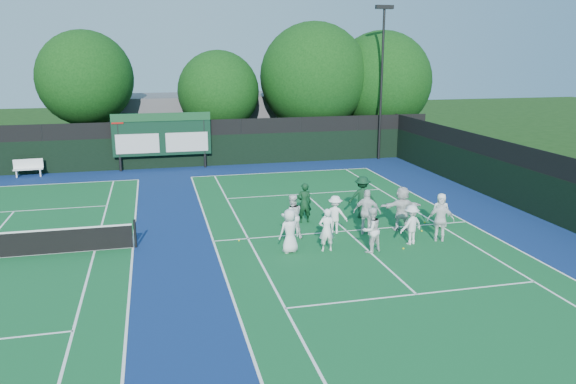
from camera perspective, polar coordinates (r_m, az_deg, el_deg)
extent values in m
plane|color=#13340E|center=(22.41, 6.81, -4.75)|extent=(120.00, 120.00, 0.00)
cube|color=navy|center=(22.10, -8.93, -5.08)|extent=(34.00, 32.00, 0.01)
cube|color=#12592A|center=(23.30, 5.96, -3.96)|extent=(10.97, 23.77, 0.00)
cube|color=white|center=(34.34, -0.63, 2.00)|extent=(10.97, 0.08, 0.00)
cube|color=white|center=(22.14, -7.60, -4.97)|extent=(0.08, 23.77, 0.00)
cube|color=white|center=(25.60, 17.64, -2.89)|extent=(0.08, 23.77, 0.00)
cube|color=white|center=(22.31, -4.09, -4.73)|extent=(0.08, 23.77, 0.00)
cube|color=white|center=(24.93, 14.93, -3.15)|extent=(0.08, 23.77, 0.00)
cube|color=white|center=(17.80, 12.92, -10.08)|extent=(8.23, 0.08, 0.00)
cube|color=white|center=(29.16, 1.79, -0.19)|extent=(8.23, 0.08, 0.00)
cube|color=white|center=(23.29, 5.96, -3.95)|extent=(0.08, 12.80, 0.00)
cube|color=white|center=(34.13, -24.20, 0.67)|extent=(10.97, 0.08, 0.00)
cube|color=white|center=(22.07, -15.48, -5.44)|extent=(0.08, 23.77, 0.00)
cube|color=white|center=(22.17, -19.03, -5.62)|extent=(0.08, 23.77, 0.00)
cube|color=white|center=(28.91, -26.07, -1.77)|extent=(8.23, 0.08, 0.00)
cube|color=black|center=(36.41, -11.02, 4.02)|extent=(34.00, 0.08, 2.00)
cube|color=black|center=(36.18, -11.13, 6.35)|extent=(34.00, 0.05, 1.00)
cube|color=black|center=(27.31, 24.12, -0.28)|extent=(0.08, 32.00, 2.00)
cube|color=black|center=(27.01, 24.44, 2.80)|extent=(0.05, 32.00, 1.00)
cylinder|color=black|center=(35.92, -16.80, 4.75)|extent=(0.16, 0.16, 3.50)
cylinder|color=black|center=(36.00, -8.49, 5.22)|extent=(0.16, 0.16, 3.50)
cube|color=black|center=(35.80, -12.68, 5.71)|extent=(6.00, 0.15, 2.60)
cube|color=#134321|center=(35.56, -12.77, 7.44)|extent=(6.00, 0.05, 0.50)
cube|color=silver|center=(35.78, -15.04, 4.76)|extent=(2.60, 0.04, 1.20)
cube|color=silver|center=(35.83, -10.23, 5.03)|extent=(2.60, 0.04, 1.20)
cube|color=#A5120D|center=(35.63, -16.97, 7.03)|extent=(0.70, 0.04, 0.50)
cube|color=#59595E|center=(44.50, -6.42, 7.28)|extent=(18.00, 6.00, 4.00)
cylinder|color=black|center=(38.65, 9.47, 10.63)|extent=(0.16, 0.16, 10.00)
cube|color=black|center=(38.69, 9.78, 18.04)|extent=(1.20, 0.30, 0.25)
cylinder|color=black|center=(21.90, -15.27, -4.10)|extent=(0.10, 0.10, 1.10)
cube|color=white|center=(36.52, -24.89, 2.12)|extent=(1.67, 0.59, 0.07)
cube|color=white|center=(36.63, -24.89, 2.64)|extent=(1.63, 0.23, 0.54)
cube|color=white|center=(36.70, -25.84, 1.69)|extent=(0.10, 0.39, 0.43)
cube|color=white|center=(36.44, -23.84, 1.82)|extent=(0.10, 0.39, 0.43)
cylinder|color=black|center=(39.96, -19.45, 5.21)|extent=(0.44, 0.44, 3.18)
sphere|color=#0B330D|center=(39.60, -19.92, 10.81)|extent=(6.20, 6.20, 6.20)
sphere|color=#0B330D|center=(39.87, -18.93, 10.01)|extent=(4.34, 4.34, 4.34)
cylinder|color=black|center=(40.06, -6.93, 5.38)|extent=(0.44, 0.44, 2.42)
sphere|color=#0B330D|center=(39.70, -7.08, 10.11)|extent=(5.61, 5.61, 5.61)
sphere|color=#0B330D|center=(40.11, -6.24, 9.37)|extent=(3.93, 3.93, 3.93)
cylinder|color=black|center=(41.40, 2.59, 5.82)|extent=(0.44, 0.44, 2.53)
sphere|color=#0B330D|center=(41.01, 2.65, 11.60)|extent=(7.74, 7.74, 7.74)
sphere|color=#0B330D|center=(41.51, 3.33, 10.55)|extent=(5.42, 5.42, 5.42)
cylinder|color=black|center=(43.14, 9.27, 5.85)|extent=(0.44, 0.44, 2.33)
sphere|color=#0B330D|center=(42.77, 9.48, 11.05)|extent=(7.33, 7.33, 7.33)
sphere|color=#0B330D|center=(43.32, 10.02, 10.09)|extent=(5.13, 5.13, 5.13)
sphere|color=yellow|center=(22.24, 4.20, -4.74)|extent=(0.07, 0.07, 0.07)
sphere|color=yellow|center=(24.94, 13.72, -3.02)|extent=(0.07, 0.07, 0.07)
sphere|color=yellow|center=(23.75, 13.42, -3.86)|extent=(0.07, 0.07, 0.07)
sphere|color=yellow|center=(22.04, -5.00, -4.93)|extent=(0.07, 0.07, 0.07)
sphere|color=yellow|center=(27.38, 7.21, -1.20)|extent=(0.07, 0.07, 0.07)
sphere|color=yellow|center=(21.53, 11.63, -5.64)|extent=(0.07, 0.07, 0.07)
imported|color=white|center=(20.55, 0.17, -3.99)|extent=(0.91, 0.72, 1.64)
imported|color=white|center=(20.74, 3.94, -3.87)|extent=(0.60, 0.39, 1.63)
imported|color=white|center=(20.81, 8.42, -3.83)|extent=(1.01, 0.92, 1.70)
imported|color=white|center=(21.94, 12.40, -3.27)|extent=(1.13, 0.87, 1.55)
imported|color=white|center=(22.53, 15.26, -2.74)|extent=(1.10, 0.81, 1.74)
imported|color=white|center=(22.08, 0.40, -2.49)|extent=(0.88, 0.69, 1.80)
imported|color=white|center=(22.80, 4.80, -2.30)|extent=(1.16, 0.95, 1.57)
imported|color=silver|center=(22.76, 8.03, -2.04)|extent=(1.18, 0.87, 1.86)
imported|color=silver|center=(23.54, 11.48, -1.64)|extent=(1.78, 0.75, 1.86)
imported|color=white|center=(24.28, 15.26, -1.84)|extent=(0.82, 0.64, 1.48)
imported|color=#0D3219|center=(24.12, 1.66, -1.11)|extent=(0.64, 0.42, 1.75)
imported|color=#0D331B|center=(25.00, 7.54, -0.53)|extent=(1.37, 1.02, 1.89)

